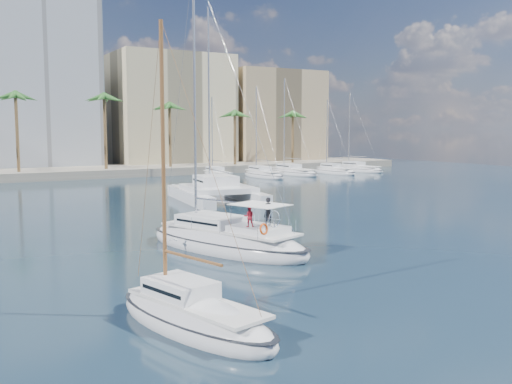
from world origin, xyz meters
TOP-DOWN VIEW (x-y plane):
  - ground at (0.00, 0.00)m, footprint 160.00×160.00m
  - quay at (0.00, 61.00)m, footprint 120.00×14.00m
  - building_beige at (22.00, 70.00)m, footprint 20.00×14.00m
  - building_tan_right at (42.00, 68.00)m, footprint 18.00×12.00m
  - palm_centre at (0.00, 57.00)m, footprint 3.60×3.60m
  - palm_right at (34.00, 57.00)m, footprint 3.60×3.60m
  - main_sloop at (-0.98, 2.75)m, footprint 7.56×12.42m
  - small_sloop at (-7.93, -8.44)m, footprint 4.47×8.39m
  - catamaran at (8.48, 23.53)m, footprint 8.19×13.78m
  - seagull at (-3.77, 3.56)m, footprint 0.93×0.40m
  - moored_yacht_a at (20.00, 47.00)m, footprint 3.37×9.52m
  - moored_yacht_b at (26.50, 45.00)m, footprint 3.32×10.83m
  - moored_yacht_c at (33.00, 47.00)m, footprint 3.98×12.33m
  - moored_yacht_d at (39.50, 45.00)m, footprint 3.52×9.55m
  - moored_yacht_e at (46.00, 47.00)m, footprint 4.61×11.11m

SIDE VIEW (x-z plane):
  - ground at x=0.00m, z-range 0.00..0.00m
  - moored_yacht_a at x=20.00m, z-range -5.95..5.95m
  - moored_yacht_b at x=26.50m, z-range -6.86..6.86m
  - moored_yacht_c at x=33.00m, z-range -7.77..7.77m
  - moored_yacht_d at x=39.50m, z-range -5.95..5.95m
  - moored_yacht_e at x=46.00m, z-range -6.86..6.86m
  - small_sloop at x=-7.93m, z-range -5.34..6.18m
  - main_sloop at x=-0.98m, z-range -8.26..9.33m
  - quay at x=0.00m, z-range 0.00..1.20m
  - seagull at x=-3.77m, z-range 0.66..0.83m
  - catamaran at x=8.48m, z-range -8.27..10.61m
  - building_tan_right at x=42.00m, z-range 0.00..18.00m
  - building_beige at x=22.00m, z-range 0.00..20.00m
  - palm_centre at x=0.00m, z-range 4.13..16.43m
  - palm_right at x=34.00m, z-range 4.13..16.43m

